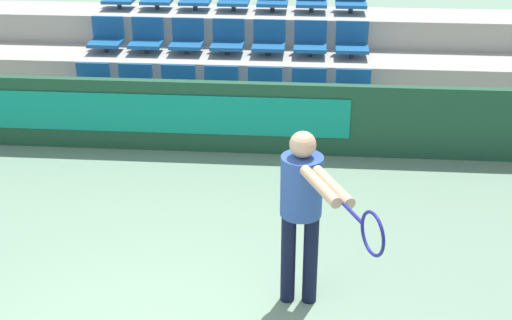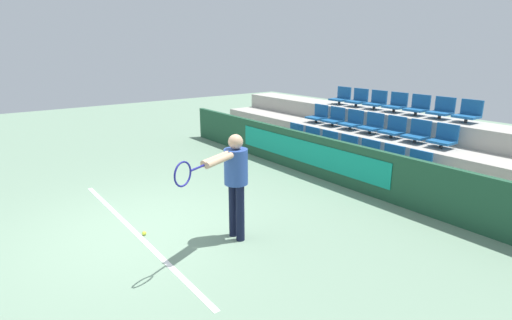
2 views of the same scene
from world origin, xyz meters
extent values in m
plane|color=gray|center=(0.00, 0.00, 0.00)|extent=(30.00, 30.00, 0.00)
cube|color=white|center=(0.00, -0.09, 0.00)|extent=(5.10, 0.08, 0.01)
cube|color=#1E4C33|center=(0.00, 4.31, 0.48)|extent=(11.08, 0.12, 0.95)
cube|color=#0F937A|center=(-0.61, 4.24, 0.52)|extent=(4.69, 0.02, 0.52)
cube|color=#ADA89E|center=(0.00, 4.84, 0.21)|extent=(10.68, 0.91, 0.43)
cube|color=#ADA89E|center=(0.00, 5.75, 0.43)|extent=(10.68, 0.91, 0.86)
cube|color=#ADA89E|center=(0.00, 6.66, 0.64)|extent=(10.68, 0.91, 1.29)
cylinder|color=#333333|center=(-1.80, 4.88, 0.48)|extent=(0.07, 0.07, 0.11)
cube|color=#195693|center=(-1.80, 4.88, 0.56)|extent=(0.47, 0.42, 0.05)
cube|color=#195693|center=(-1.80, 5.07, 0.75)|extent=(0.47, 0.04, 0.33)
cylinder|color=#333333|center=(-1.20, 4.88, 0.48)|extent=(0.07, 0.07, 0.11)
cube|color=#195693|center=(-1.20, 4.88, 0.56)|extent=(0.47, 0.42, 0.05)
cube|color=#195693|center=(-1.20, 5.07, 0.75)|extent=(0.47, 0.04, 0.33)
cylinder|color=#333333|center=(-0.60, 4.88, 0.48)|extent=(0.07, 0.07, 0.11)
cube|color=#195693|center=(-0.60, 4.88, 0.56)|extent=(0.47, 0.42, 0.05)
cube|color=#195693|center=(-0.60, 5.07, 0.75)|extent=(0.47, 0.04, 0.33)
cylinder|color=#333333|center=(0.00, 4.88, 0.48)|extent=(0.07, 0.07, 0.11)
cube|color=#195693|center=(0.00, 4.88, 0.56)|extent=(0.47, 0.42, 0.05)
cube|color=#195693|center=(0.00, 5.07, 0.75)|extent=(0.47, 0.04, 0.33)
cylinder|color=#333333|center=(0.60, 4.88, 0.48)|extent=(0.07, 0.07, 0.11)
cube|color=#195693|center=(0.60, 4.88, 0.56)|extent=(0.47, 0.42, 0.05)
cube|color=#195693|center=(0.60, 5.07, 0.75)|extent=(0.47, 0.04, 0.33)
cylinder|color=#333333|center=(1.20, 4.88, 0.48)|extent=(0.07, 0.07, 0.11)
cube|color=#195693|center=(1.20, 4.88, 0.56)|extent=(0.47, 0.42, 0.05)
cube|color=#195693|center=(1.20, 5.07, 0.75)|extent=(0.47, 0.04, 0.33)
cylinder|color=#333333|center=(1.80, 4.88, 0.48)|extent=(0.07, 0.07, 0.11)
cube|color=#195693|center=(1.80, 4.88, 0.56)|extent=(0.47, 0.42, 0.05)
cube|color=#195693|center=(1.80, 5.07, 0.75)|extent=(0.47, 0.04, 0.33)
cylinder|color=#333333|center=(-1.80, 5.79, 0.91)|extent=(0.07, 0.07, 0.11)
cube|color=#195693|center=(-1.80, 5.79, 0.99)|extent=(0.47, 0.42, 0.05)
cube|color=#195693|center=(-1.80, 5.98, 1.18)|extent=(0.47, 0.04, 0.33)
cylinder|color=#333333|center=(-1.20, 5.79, 0.91)|extent=(0.07, 0.07, 0.11)
cube|color=#195693|center=(-1.20, 5.79, 0.99)|extent=(0.47, 0.42, 0.05)
cube|color=#195693|center=(-1.20, 5.98, 1.18)|extent=(0.47, 0.04, 0.33)
cylinder|color=#333333|center=(-0.60, 5.79, 0.91)|extent=(0.07, 0.07, 0.11)
cube|color=#195693|center=(-0.60, 5.79, 0.99)|extent=(0.47, 0.42, 0.05)
cube|color=#195693|center=(-0.60, 5.98, 1.18)|extent=(0.47, 0.04, 0.33)
cylinder|color=#333333|center=(0.00, 5.79, 0.91)|extent=(0.07, 0.07, 0.11)
cube|color=#195693|center=(0.00, 5.79, 0.99)|extent=(0.47, 0.42, 0.05)
cube|color=#195693|center=(0.00, 5.98, 1.18)|extent=(0.47, 0.04, 0.33)
cylinder|color=#333333|center=(0.60, 5.79, 0.91)|extent=(0.07, 0.07, 0.11)
cube|color=#195693|center=(0.60, 5.79, 0.99)|extent=(0.47, 0.42, 0.05)
cube|color=#195693|center=(0.60, 5.98, 1.18)|extent=(0.47, 0.04, 0.33)
cylinder|color=#333333|center=(1.20, 5.79, 0.91)|extent=(0.07, 0.07, 0.11)
cube|color=#195693|center=(1.20, 5.79, 0.99)|extent=(0.47, 0.42, 0.05)
cube|color=#195693|center=(1.20, 5.98, 1.18)|extent=(0.47, 0.04, 0.33)
cylinder|color=#333333|center=(1.80, 5.79, 0.91)|extent=(0.07, 0.07, 0.11)
cube|color=#195693|center=(1.80, 5.79, 0.99)|extent=(0.47, 0.42, 0.05)
cube|color=#195693|center=(1.80, 5.98, 1.18)|extent=(0.47, 0.04, 0.33)
cylinder|color=#333333|center=(-1.80, 6.70, 1.34)|extent=(0.07, 0.07, 0.11)
cube|color=#195693|center=(-1.80, 6.70, 1.42)|extent=(0.47, 0.42, 0.05)
cube|color=#195693|center=(-1.80, 6.89, 1.61)|extent=(0.47, 0.04, 0.33)
cylinder|color=#333333|center=(-1.20, 6.70, 1.34)|extent=(0.07, 0.07, 0.11)
cube|color=#195693|center=(-1.20, 6.70, 1.42)|extent=(0.47, 0.42, 0.05)
cube|color=#195693|center=(-1.20, 6.89, 1.61)|extent=(0.47, 0.04, 0.33)
cylinder|color=#333333|center=(-0.60, 6.70, 1.34)|extent=(0.07, 0.07, 0.11)
cube|color=#195693|center=(-0.60, 6.70, 1.42)|extent=(0.47, 0.42, 0.05)
cube|color=#195693|center=(-0.60, 6.89, 1.61)|extent=(0.47, 0.04, 0.33)
cylinder|color=#333333|center=(0.00, 6.70, 1.34)|extent=(0.07, 0.07, 0.11)
cube|color=#195693|center=(0.00, 6.70, 1.42)|extent=(0.47, 0.42, 0.05)
cube|color=#195693|center=(0.00, 6.89, 1.61)|extent=(0.47, 0.04, 0.33)
cylinder|color=#333333|center=(0.60, 6.70, 1.34)|extent=(0.07, 0.07, 0.11)
cube|color=#195693|center=(0.60, 6.70, 1.42)|extent=(0.47, 0.42, 0.05)
cube|color=#195693|center=(0.60, 6.89, 1.61)|extent=(0.47, 0.04, 0.33)
cylinder|color=#333333|center=(1.20, 6.70, 1.34)|extent=(0.07, 0.07, 0.11)
cube|color=#195693|center=(1.20, 6.70, 1.42)|extent=(0.47, 0.42, 0.05)
cube|color=#195693|center=(1.20, 6.89, 1.61)|extent=(0.47, 0.04, 0.33)
cylinder|color=#333333|center=(1.80, 6.70, 1.34)|extent=(0.07, 0.07, 0.11)
cube|color=#195693|center=(1.80, 6.70, 1.42)|extent=(0.47, 0.42, 0.05)
cube|color=#195693|center=(1.80, 6.89, 1.61)|extent=(0.47, 0.04, 0.33)
cylinder|color=black|center=(1.07, 1.11, 0.44)|extent=(0.13, 0.13, 0.89)
cylinder|color=black|center=(1.27, 1.11, 0.44)|extent=(0.13, 0.13, 0.89)
cylinder|color=#2D4C99|center=(1.17, 1.11, 1.16)|extent=(0.36, 0.36, 0.54)
sphere|color=tan|center=(1.17, 1.11, 1.54)|extent=(0.22, 0.22, 0.22)
cylinder|color=tan|center=(1.32, 0.68, 1.39)|extent=(0.32, 0.58, 0.09)
cylinder|color=tan|center=(1.41, 0.68, 1.39)|extent=(0.32, 0.58, 0.09)
cylinder|color=navy|center=(1.55, 0.27, 1.39)|extent=(0.15, 0.29, 0.03)
torus|color=navy|center=(1.67, 0.00, 1.39)|extent=(0.15, 0.31, 0.32)
sphere|color=#CCDB33|center=(0.22, -0.01, 0.03)|extent=(0.07, 0.07, 0.07)
camera|label=1|loc=(1.21, -4.19, 3.88)|focal=50.00mm
camera|label=2|loc=(5.87, -2.06, 2.87)|focal=28.00mm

